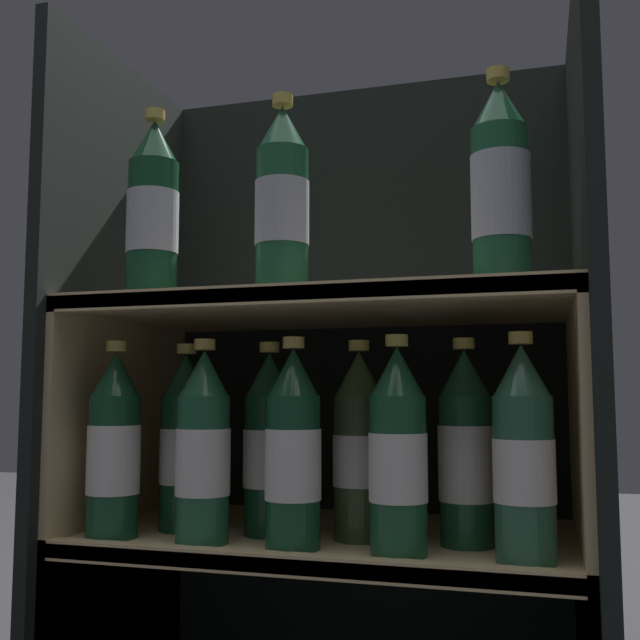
# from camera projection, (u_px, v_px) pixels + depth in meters

# --- Properties ---
(fridge_back_wall) EXTENTS (0.71, 0.02, 0.99)m
(fridge_back_wall) POSITION_uv_depth(u_px,v_px,m) (363.00, 375.00, 1.25)
(fridge_back_wall) COLOR black
(fridge_back_wall) RESTS_ON ground_plane
(fridge_side_left) EXTENTS (0.02, 0.42, 0.99)m
(fridge_side_left) POSITION_uv_depth(u_px,v_px,m) (116.00, 374.00, 1.16)
(fridge_side_left) COLOR black
(fridge_side_left) RESTS_ON ground_plane
(fridge_side_right) EXTENTS (0.02, 0.42, 0.99)m
(fridge_side_right) POSITION_uv_depth(u_px,v_px,m) (590.00, 370.00, 0.96)
(fridge_side_right) COLOR black
(fridge_side_right) RESTS_ON ground_plane
(shelf_lower) EXTENTS (0.67, 0.38, 0.28)m
(shelf_lower) POSITION_uv_depth(u_px,v_px,m) (330.00, 571.00, 1.02)
(shelf_lower) COLOR #DBBC84
(shelf_lower) RESTS_ON ground_plane
(shelf_upper) EXTENTS (0.67, 0.38, 0.60)m
(shelf_upper) POSITION_uv_depth(u_px,v_px,m) (330.00, 416.00, 1.05)
(shelf_upper) COLOR #DBBC84
(shelf_upper) RESTS_ON ground_plane
(bottle_upper_front_0) EXTENTS (0.07, 0.07, 0.26)m
(bottle_upper_front_0) POSITION_uv_depth(u_px,v_px,m) (153.00, 213.00, 1.02)
(bottle_upper_front_0) COLOR #144228
(bottle_upper_front_0) RESTS_ON shelf_upper
(bottle_upper_front_1) EXTENTS (0.07, 0.07, 0.26)m
(bottle_upper_front_1) POSITION_uv_depth(u_px,v_px,m) (282.00, 203.00, 0.96)
(bottle_upper_front_1) COLOR #1E5638
(bottle_upper_front_1) RESTS_ON shelf_upper
(bottle_upper_front_2) EXTENTS (0.07, 0.07, 0.26)m
(bottle_upper_front_2) POSITION_uv_depth(u_px,v_px,m) (501.00, 187.00, 0.89)
(bottle_upper_front_2) COLOR #1E5638
(bottle_upper_front_2) RESTS_ON shelf_upper
(bottle_lower_front_0) EXTENTS (0.07, 0.07, 0.26)m
(bottle_lower_front_0) POSITION_uv_depth(u_px,v_px,m) (114.00, 449.00, 1.00)
(bottle_lower_front_0) COLOR #144228
(bottle_lower_front_0) RESTS_ON shelf_lower
(bottle_lower_front_1) EXTENTS (0.07, 0.07, 0.26)m
(bottle_lower_front_1) POSITION_uv_depth(u_px,v_px,m) (203.00, 450.00, 0.96)
(bottle_lower_front_1) COLOR #1E5638
(bottle_lower_front_1) RESTS_ON shelf_lower
(bottle_lower_front_2) EXTENTS (0.07, 0.07, 0.26)m
(bottle_lower_front_2) POSITION_uv_depth(u_px,v_px,m) (293.00, 453.00, 0.93)
(bottle_lower_front_2) COLOR #144228
(bottle_lower_front_2) RESTS_ON shelf_lower
(bottle_lower_front_3) EXTENTS (0.07, 0.07, 0.26)m
(bottle_lower_front_3) POSITION_uv_depth(u_px,v_px,m) (398.00, 455.00, 0.89)
(bottle_lower_front_3) COLOR #194C2D
(bottle_lower_front_3) RESTS_ON shelf_lower
(bottle_lower_front_4) EXTENTS (0.07, 0.07, 0.26)m
(bottle_lower_front_4) POSITION_uv_depth(u_px,v_px,m) (524.00, 457.00, 0.85)
(bottle_lower_front_4) COLOR #285B42
(bottle_lower_front_4) RESTS_ON shelf_lower
(bottle_lower_back_0) EXTENTS (0.07, 0.07, 0.26)m
(bottle_lower_back_0) POSITION_uv_depth(u_px,v_px,m) (185.00, 445.00, 1.05)
(bottle_lower_back_0) COLOR #144228
(bottle_lower_back_0) RESTS_ON shelf_lower
(bottle_lower_back_1) EXTENTS (0.07, 0.07, 0.26)m
(bottle_lower_back_1) POSITION_uv_depth(u_px,v_px,m) (269.00, 447.00, 1.02)
(bottle_lower_back_1) COLOR #144228
(bottle_lower_back_1) RESTS_ON shelf_lower
(bottle_lower_back_2) EXTENTS (0.07, 0.07, 0.26)m
(bottle_lower_back_2) POSITION_uv_depth(u_px,v_px,m) (359.00, 448.00, 0.98)
(bottle_lower_back_2) COLOR #384C28
(bottle_lower_back_2) RESTS_ON shelf_lower
(bottle_lower_back_3) EXTENTS (0.07, 0.07, 0.26)m
(bottle_lower_back_3) POSITION_uv_depth(u_px,v_px,m) (466.00, 452.00, 0.94)
(bottle_lower_back_3) COLOR #194C2D
(bottle_lower_back_3) RESTS_ON shelf_lower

